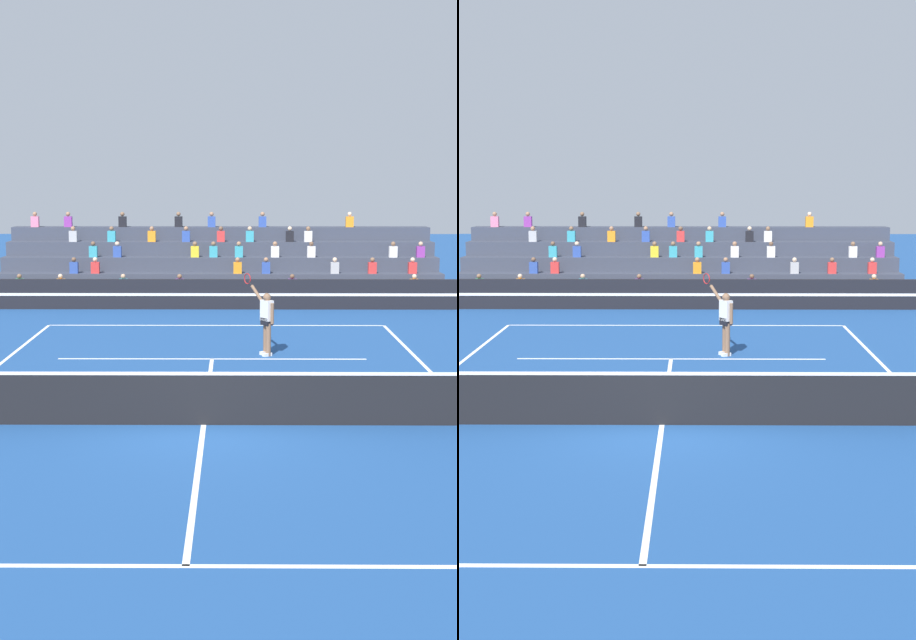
{
  "view_description": "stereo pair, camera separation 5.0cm",
  "coord_description": "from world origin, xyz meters",
  "views": [
    {
      "loc": [
        0.61,
        -16.9,
        4.79
      ],
      "look_at": [
        0.44,
        6.16,
        1.1
      ],
      "focal_mm": 50.0,
      "sensor_mm": 36.0,
      "label": 1
    },
    {
      "loc": [
        0.66,
        -16.9,
        4.79
      ],
      "look_at": [
        0.44,
        6.16,
        1.1
      ],
      "focal_mm": 50.0,
      "sensor_mm": 36.0,
      "label": 2
    }
  ],
  "objects": [
    {
      "name": "court_lines",
      "position": [
        0.0,
        0.0,
        0.0
      ],
      "size": [
        11.1,
        23.9,
        0.01
      ],
      "color": "white",
      "rests_on": "ground"
    },
    {
      "name": "tennis_player",
      "position": [
        1.46,
        6.97,
        0.98
      ],
      "size": [
        0.84,
        1.16,
        2.24
      ],
      "color": "brown",
      "rests_on": "ground"
    },
    {
      "name": "tennis_net",
      "position": [
        0.0,
        0.0,
        0.54
      ],
      "size": [
        12.0,
        0.1,
        1.1
      ],
      "color": "#2D6B38",
      "rests_on": "ground"
    },
    {
      "name": "ground_plane",
      "position": [
        0.0,
        0.0,
        0.0
      ],
      "size": [
        120.0,
        120.0,
        0.0
      ],
      "primitive_type": "plane",
      "color": "navy"
    },
    {
      "name": "tennis_ball",
      "position": [
        0.48,
        4.11,
        0.03
      ],
      "size": [
        0.07,
        0.07,
        0.07
      ],
      "primitive_type": "sphere",
      "color": "#C6DB33",
      "rests_on": "ground"
    },
    {
      "name": "bleacher_stand",
      "position": [
        -0.0,
        19.41,
        1.02
      ],
      "size": [
        17.44,
        4.75,
        3.38
      ],
      "color": "#383D4C",
      "rests_on": "ground"
    },
    {
      "name": "sponsor_banner_wall",
      "position": [
        0.0,
        15.61,
        0.55
      ],
      "size": [
        18.0,
        0.26,
        1.1
      ],
      "color": "black",
      "rests_on": "ground"
    }
  ]
}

